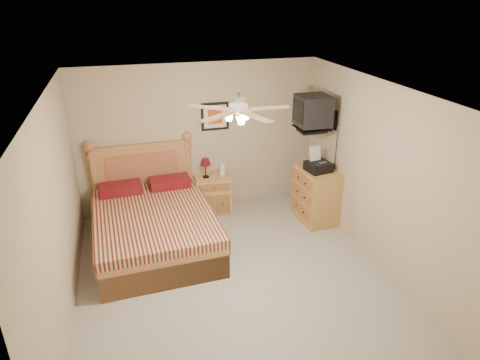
# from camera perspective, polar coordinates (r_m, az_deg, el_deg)

# --- Properties ---
(floor) EXTENTS (4.50, 4.50, 0.00)m
(floor) POSITION_cam_1_polar(r_m,az_deg,el_deg) (5.82, -0.72, -13.29)
(floor) COLOR #9A958B
(floor) RESTS_ON ground
(ceiling) EXTENTS (4.00, 4.50, 0.04)m
(ceiling) POSITION_cam_1_polar(r_m,az_deg,el_deg) (4.73, -0.88, 11.51)
(ceiling) COLOR white
(ceiling) RESTS_ON ground
(wall_back) EXTENTS (4.00, 0.04, 2.50)m
(wall_back) POSITION_cam_1_polar(r_m,az_deg,el_deg) (7.19, -5.43, 5.49)
(wall_back) COLOR tan
(wall_back) RESTS_ON ground
(wall_front) EXTENTS (4.00, 0.04, 2.50)m
(wall_front) POSITION_cam_1_polar(r_m,az_deg,el_deg) (3.39, 9.59, -18.58)
(wall_front) COLOR tan
(wall_front) RESTS_ON ground
(wall_left) EXTENTS (0.04, 4.50, 2.50)m
(wall_left) POSITION_cam_1_polar(r_m,az_deg,el_deg) (5.08, -23.21, -4.70)
(wall_left) COLOR tan
(wall_left) RESTS_ON ground
(wall_right) EXTENTS (0.04, 4.50, 2.50)m
(wall_right) POSITION_cam_1_polar(r_m,az_deg,el_deg) (5.94, 18.20, 0.23)
(wall_right) COLOR tan
(wall_right) RESTS_ON ground
(bed) EXTENTS (1.76, 2.25, 1.40)m
(bed) POSITION_cam_1_polar(r_m,az_deg,el_deg) (6.27, -11.62, -3.27)
(bed) COLOR #A06336
(bed) RESTS_ON ground
(nightstand) EXTENTS (0.63, 0.49, 0.64)m
(nightstand) POSITION_cam_1_polar(r_m,az_deg,el_deg) (7.35, -3.59, -1.86)
(nightstand) COLOR #B68A4A
(nightstand) RESTS_ON ground
(table_lamp) EXTENTS (0.21, 0.21, 0.34)m
(table_lamp) POSITION_cam_1_polar(r_m,az_deg,el_deg) (7.14, -4.61, 1.65)
(table_lamp) COLOR #5B1320
(table_lamp) RESTS_ON nightstand
(lotion_bottle) EXTENTS (0.11, 0.11, 0.27)m
(lotion_bottle) POSITION_cam_1_polar(r_m,az_deg,el_deg) (7.20, -2.38, 1.58)
(lotion_bottle) COLOR silver
(lotion_bottle) RESTS_ON nightstand
(framed_picture) EXTENTS (0.46, 0.04, 0.46)m
(framed_picture) POSITION_cam_1_polar(r_m,az_deg,el_deg) (7.11, -3.36, 8.47)
(framed_picture) COLOR black
(framed_picture) RESTS_ON wall_back
(dresser) EXTENTS (0.58, 0.80, 0.91)m
(dresser) POSITION_cam_1_polar(r_m,az_deg,el_deg) (7.13, 10.15, -1.91)
(dresser) COLOR #B47E40
(dresser) RESTS_ON ground
(fax_machine) EXTENTS (0.41, 0.43, 0.38)m
(fax_machine) POSITION_cam_1_polar(r_m,az_deg,el_deg) (6.80, 10.47, 2.67)
(fax_machine) COLOR black
(fax_machine) RESTS_ON dresser
(magazine_lower) EXTENTS (0.31, 0.36, 0.03)m
(magazine_lower) POSITION_cam_1_polar(r_m,az_deg,el_deg) (7.19, 9.35, 2.48)
(magazine_lower) COLOR #BDAF97
(magazine_lower) RESTS_ON dresser
(magazine_upper) EXTENTS (0.23, 0.30, 0.02)m
(magazine_upper) POSITION_cam_1_polar(r_m,az_deg,el_deg) (7.21, 9.17, 2.75)
(magazine_upper) COLOR gray
(magazine_upper) RESTS_ON magazine_lower
(wall_tv) EXTENTS (0.56, 0.46, 0.58)m
(wall_tv) POSITION_cam_1_polar(r_m,az_deg,el_deg) (6.73, 10.86, 8.85)
(wall_tv) COLOR black
(wall_tv) RESTS_ON wall_right
(ceiling_fan) EXTENTS (1.14, 1.14, 0.28)m
(ceiling_fan) POSITION_cam_1_polar(r_m,az_deg,el_deg) (4.58, -0.21, 9.27)
(ceiling_fan) COLOR white
(ceiling_fan) RESTS_ON ceiling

